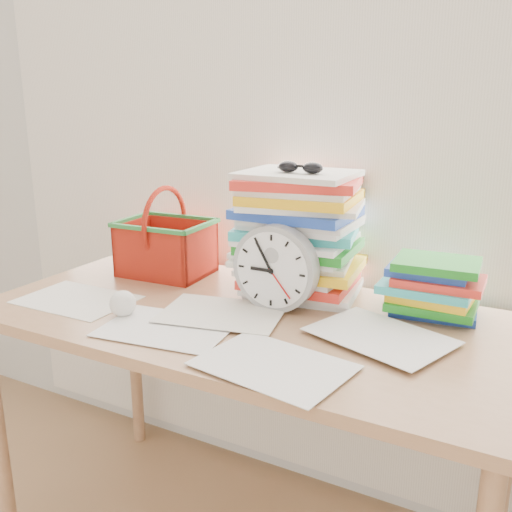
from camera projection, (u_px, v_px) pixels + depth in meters
The scene contains 9 objects.
curtain at pixel (308, 96), 1.67m from camera, with size 2.40×0.01×2.50m, color white.
desk at pixel (246, 340), 1.51m from camera, with size 1.40×0.70×0.75m.
paper_stack at pixel (300, 234), 1.60m from camera, with size 0.35×0.29×0.35m, color white, non-canonical shape.
clock at pixel (276, 268), 1.49m from camera, with size 0.23×0.23×0.05m, color #9D9D9E.
sunglasses at pixel (300, 167), 1.51m from camera, with size 0.14×0.12×0.03m, color black, non-canonical shape.
book_stack at pixel (433, 287), 1.47m from camera, with size 0.25×0.19×0.15m, color white, non-canonical shape.
basket at pixel (166, 232), 1.80m from camera, with size 0.28×0.21×0.28m, color red, non-canonical shape.
crumpled_ball at pixel (123, 303), 1.47m from camera, with size 0.07×0.07×0.07m, color white.
scattered_papers at pixel (245, 311), 1.49m from camera, with size 1.26×0.42×0.02m, color white, non-canonical shape.
Camera 1 is at (0.69, 0.38, 1.30)m, focal length 40.00 mm.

